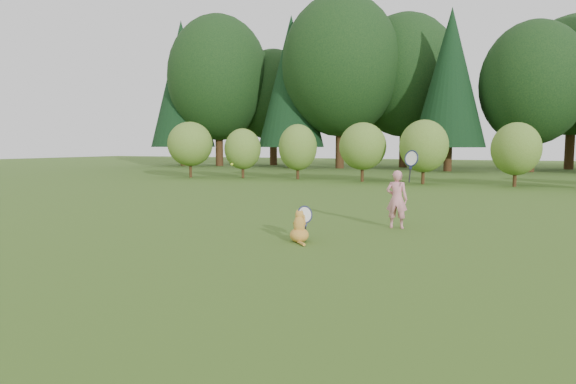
% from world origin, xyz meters
% --- Properties ---
extents(ground, '(100.00, 100.00, 0.00)m').
position_xyz_m(ground, '(0.00, 0.00, 0.00)').
color(ground, '#2C4B15').
rests_on(ground, ground).
extents(shrub_row, '(28.00, 3.00, 2.80)m').
position_xyz_m(shrub_row, '(0.00, 13.00, 1.40)').
color(shrub_row, '#4C6820').
rests_on(shrub_row, ground).
extents(woodland_backdrop, '(48.00, 10.00, 15.00)m').
position_xyz_m(woodland_backdrop, '(0.00, 23.00, 7.50)').
color(woodland_backdrop, black).
rests_on(woodland_backdrop, ground).
extents(child, '(0.64, 0.39, 1.71)m').
position_xyz_m(child, '(2.23, 1.51, 0.60)').
color(child, pink).
rests_on(child, ground).
extents(cat, '(0.49, 0.82, 0.74)m').
position_xyz_m(cat, '(0.97, -0.49, 0.28)').
color(cat, '#B37322').
rests_on(cat, ground).
extents(tennis_ball, '(0.06, 0.06, 0.06)m').
position_xyz_m(tennis_ball, '(-1.02, 0.69, 1.24)').
color(tennis_ball, '#B1C917').
rests_on(tennis_ball, ground).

